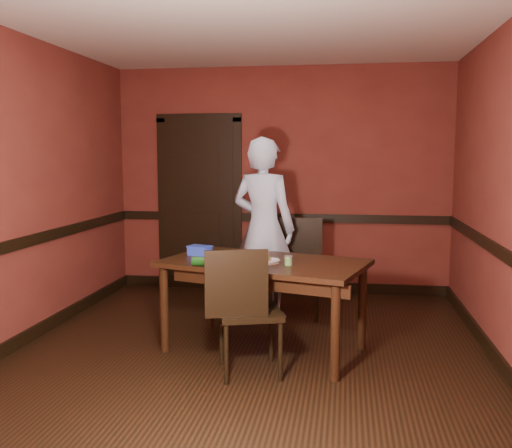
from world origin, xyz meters
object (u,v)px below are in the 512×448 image
(chair_far, at_px, (297,268))
(sauce_jar, at_px, (288,260))
(cheese_saucer, at_px, (214,255))
(sandwich_plate, at_px, (262,260))
(food_tub, at_px, (200,250))
(chair_near, at_px, (250,310))
(person, at_px, (263,228))
(dining_table, at_px, (264,306))

(chair_far, height_order, sauce_jar, chair_far)
(sauce_jar, relative_size, cheese_saucer, 0.45)
(sandwich_plate, bearing_deg, food_tub, 157.71)
(chair_near, distance_m, person, 1.60)
(dining_table, xyz_separation_m, chair_near, (-0.03, -0.52, 0.10))
(dining_table, relative_size, cheese_saucer, 9.66)
(chair_far, distance_m, sandwich_plate, 1.20)
(dining_table, distance_m, sandwich_plate, 0.41)
(cheese_saucer, bearing_deg, person, 72.64)
(chair_far, distance_m, sauce_jar, 1.28)
(person, xyz_separation_m, sauce_jar, (0.37, -1.18, -0.10))
(chair_near, bearing_deg, sauce_jar, -143.13)
(chair_far, height_order, cheese_saucer, chair_far)
(sauce_jar, bearing_deg, sandwich_plate, 157.94)
(sauce_jar, bearing_deg, dining_table, 144.22)
(dining_table, xyz_separation_m, food_tub, (-0.60, 0.18, 0.43))
(sauce_jar, bearing_deg, person, 107.61)
(chair_near, height_order, cheese_saucer, chair_near)
(sauce_jar, bearing_deg, food_tub, 157.77)
(person, height_order, sandwich_plate, person)
(chair_near, xyz_separation_m, sauce_jar, (0.26, 0.36, 0.32))
(sandwich_plate, xyz_separation_m, food_tub, (-0.60, 0.24, 0.02))
(chair_near, height_order, sauce_jar, chair_near)
(chair_far, xyz_separation_m, food_tub, (-0.79, -0.90, 0.32))
(cheese_saucer, xyz_separation_m, food_tub, (-0.15, 0.09, 0.02))
(chair_far, bearing_deg, food_tub, -133.20)
(sandwich_plate, distance_m, cheese_saucer, 0.47)
(chair_far, bearing_deg, chair_near, -100.05)
(dining_table, bearing_deg, sandwich_plate, -76.89)
(dining_table, xyz_separation_m, sauce_jar, (0.22, -0.16, 0.43))
(dining_table, xyz_separation_m, cheese_saucer, (-0.45, 0.08, 0.41))
(chair_near, distance_m, sandwich_plate, 0.54)
(chair_near, distance_m, cheese_saucer, 0.79)
(dining_table, height_order, sandwich_plate, sandwich_plate)
(dining_table, height_order, person, person)
(sauce_jar, height_order, food_tub, food_tub)
(chair_far, relative_size, food_tub, 4.36)
(chair_near, bearing_deg, dining_table, -111.11)
(sandwich_plate, height_order, sauce_jar, sauce_jar)
(food_tub, bearing_deg, chair_near, -33.62)
(dining_table, relative_size, chair_near, 1.68)
(sandwich_plate, relative_size, food_tub, 1.27)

